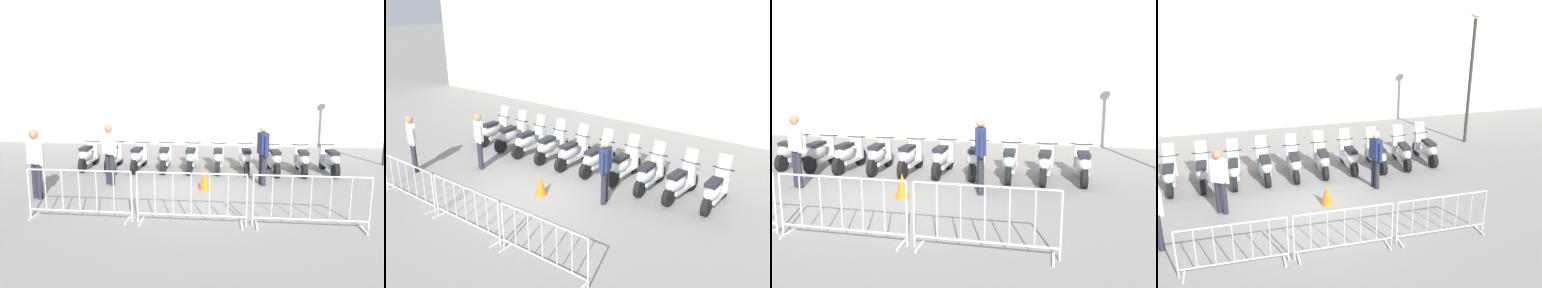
% 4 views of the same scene
% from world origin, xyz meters
% --- Properties ---
extents(ground_plane, '(120.00, 120.00, 0.00)m').
position_xyz_m(ground_plane, '(0.00, 0.00, 0.00)').
color(ground_plane, slate).
extents(building_facade, '(28.07, 3.52, 13.61)m').
position_xyz_m(building_facade, '(0.35, 8.84, 6.81)').
color(building_facade, beige).
rests_on(building_facade, ground).
extents(motorcycle_0, '(0.56, 1.72, 1.24)m').
position_xyz_m(motorcycle_0, '(-3.93, 2.50, 0.45)').
color(motorcycle_0, black).
rests_on(motorcycle_0, ground).
extents(motorcycle_1, '(0.56, 1.72, 1.24)m').
position_xyz_m(motorcycle_1, '(-3.04, 2.46, 0.45)').
color(motorcycle_1, black).
rests_on(motorcycle_1, ground).
extents(motorcycle_2, '(0.56, 1.72, 1.24)m').
position_xyz_m(motorcycle_2, '(-2.15, 2.38, 0.45)').
color(motorcycle_2, black).
rests_on(motorcycle_2, ground).
extents(motorcycle_3, '(0.56, 1.72, 1.24)m').
position_xyz_m(motorcycle_3, '(-1.25, 2.38, 0.45)').
color(motorcycle_3, black).
rests_on(motorcycle_3, ground).
extents(motorcycle_4, '(0.56, 1.72, 1.24)m').
position_xyz_m(motorcycle_4, '(-0.36, 2.34, 0.45)').
color(motorcycle_4, black).
rests_on(motorcycle_4, ground).
extents(motorcycle_5, '(0.56, 1.73, 1.24)m').
position_xyz_m(motorcycle_5, '(0.54, 2.35, 0.45)').
color(motorcycle_5, black).
rests_on(motorcycle_5, ground).
extents(motorcycle_6, '(0.56, 1.72, 1.24)m').
position_xyz_m(motorcycle_6, '(1.44, 2.35, 0.45)').
color(motorcycle_6, black).
rests_on(motorcycle_6, ground).
extents(motorcycle_7, '(0.56, 1.72, 1.24)m').
position_xyz_m(motorcycle_7, '(2.34, 2.20, 0.45)').
color(motorcycle_7, black).
rests_on(motorcycle_7, ground).
extents(motorcycle_8, '(0.57, 1.73, 1.24)m').
position_xyz_m(motorcycle_8, '(3.22, 2.18, 0.45)').
color(motorcycle_8, black).
rests_on(motorcycle_8, ground).
extents(motorcycle_9, '(0.56, 1.72, 1.24)m').
position_xyz_m(motorcycle_9, '(4.13, 2.25, 0.45)').
color(motorcycle_9, black).
rests_on(motorcycle_9, ground).
extents(barrier_segment_0, '(2.25, 0.52, 1.07)m').
position_xyz_m(barrier_segment_0, '(-2.41, -1.98, 0.53)').
color(barrier_segment_0, '#B2B5B7').
rests_on(barrier_segment_0, ground).
extents(barrier_segment_1, '(2.25, 0.52, 1.07)m').
position_xyz_m(barrier_segment_1, '(-0.08, -2.08, 0.53)').
color(barrier_segment_1, '#B2B5B7').
rests_on(barrier_segment_1, ground).
extents(barrier_segment_2, '(2.25, 0.52, 1.07)m').
position_xyz_m(barrier_segment_2, '(2.25, -2.17, 0.53)').
color(barrier_segment_2, '#B2B5B7').
rests_on(barrier_segment_2, ground).
extents(officer_near_row_end, '(0.30, 0.54, 1.73)m').
position_xyz_m(officer_near_row_end, '(1.77, 0.86, 0.98)').
color(officer_near_row_end, '#23232D').
rests_on(officer_near_row_end, ground).
extents(officer_mid_plaza, '(0.49, 0.36, 1.73)m').
position_xyz_m(officer_mid_plaza, '(-4.01, -0.71, 0.98)').
color(officer_mid_plaza, '#23232D').
rests_on(officer_mid_plaza, ground).
extents(officer_by_barriers, '(0.47, 0.39, 1.73)m').
position_xyz_m(officer_by_barriers, '(-2.57, 0.61, 0.98)').
color(officer_by_barriers, '#23232D').
rests_on(officer_by_barriers, ground).
extents(traffic_cone, '(0.32, 0.32, 0.55)m').
position_xyz_m(traffic_cone, '(0.14, 0.25, 0.28)').
color(traffic_cone, orange).
rests_on(traffic_cone, ground).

